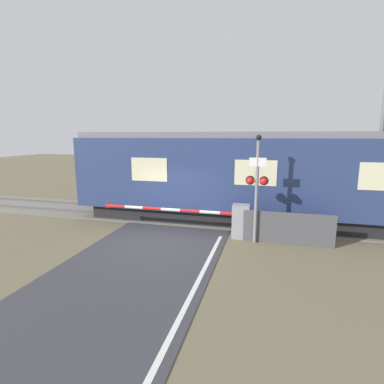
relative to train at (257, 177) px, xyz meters
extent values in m
plane|color=#6B6047|center=(-3.01, -3.39, -1.93)|extent=(80.00, 80.00, 0.00)
cube|color=slate|center=(-3.01, 0.00, -1.91)|extent=(36.00, 3.20, 0.03)
cube|color=#595451|center=(-3.01, -0.72, -1.85)|extent=(36.00, 0.08, 0.10)
cube|color=#595451|center=(-3.01, 0.72, -1.85)|extent=(36.00, 0.08, 0.10)
cube|color=black|center=(0.00, 0.00, -1.63)|extent=(13.98, 2.65, 0.60)
cube|color=navy|center=(0.00, 0.00, 0.13)|extent=(15.20, 3.12, 2.92)
cube|color=slate|center=(0.00, 0.00, 1.72)|extent=(14.90, 2.87, 0.24)
cube|color=beige|center=(4.18, -1.57, 0.35)|extent=(1.52, 0.02, 0.94)
cube|color=beige|center=(0.00, -1.57, 0.35)|extent=(1.52, 0.02, 0.94)
cube|color=beige|center=(-4.18, -1.57, 0.35)|extent=(1.52, 0.02, 0.94)
cube|color=gray|center=(-0.41, -2.30, -1.31)|extent=(0.60, 0.44, 1.23)
cylinder|color=gray|center=(-0.41, -2.30, -1.05)|extent=(0.16, 0.16, 0.18)
cylinder|color=red|center=(-0.79, -2.30, -1.05)|extent=(0.75, 0.11, 0.11)
cylinder|color=white|center=(-1.54, -2.30, -1.05)|extent=(0.75, 0.11, 0.11)
cylinder|color=red|center=(-2.29, -2.30, -1.05)|extent=(0.75, 0.11, 0.11)
cylinder|color=white|center=(-3.04, -2.30, -1.05)|extent=(0.75, 0.11, 0.11)
cylinder|color=red|center=(-3.80, -2.30, -1.05)|extent=(0.75, 0.11, 0.11)
cylinder|color=white|center=(-4.55, -2.30, -1.05)|extent=(0.75, 0.11, 0.11)
cylinder|color=red|center=(-5.30, -2.30, -1.05)|extent=(0.75, 0.11, 0.11)
cylinder|color=red|center=(-5.68, -2.30, -1.05)|extent=(0.20, 0.02, 0.20)
cylinder|color=gray|center=(0.11, -2.64, -0.20)|extent=(0.11, 0.11, 3.47)
cube|color=gray|center=(0.11, -2.64, 0.22)|extent=(0.57, 0.07, 0.07)
sphere|color=red|center=(-0.12, -2.69, 0.22)|extent=(0.24, 0.24, 0.24)
sphere|color=red|center=(0.33, -2.69, 0.22)|extent=(0.24, 0.24, 0.24)
cylinder|color=black|center=(-0.12, -2.58, 0.22)|extent=(0.30, 0.06, 0.30)
cylinder|color=black|center=(0.33, -2.58, 0.22)|extent=(0.30, 0.06, 0.30)
cube|color=white|center=(0.11, -2.68, 0.84)|extent=(0.55, 0.02, 0.29)
sphere|color=black|center=(0.11, -2.64, 1.64)|extent=(0.18, 0.18, 0.18)
cylinder|color=slate|center=(5.23, 2.57, 1.07)|extent=(0.20, 0.20, 6.00)
cube|color=#4C4C51|center=(1.19, -2.53, -1.38)|extent=(2.98, 0.06, 1.10)
camera|label=1|loc=(0.51, -12.68, 1.72)|focal=28.00mm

